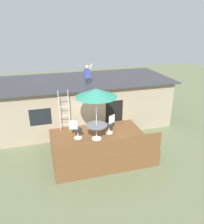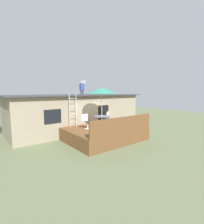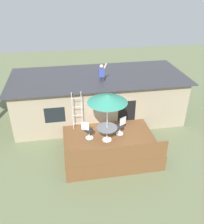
{
  "view_description": "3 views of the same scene",
  "coord_description": "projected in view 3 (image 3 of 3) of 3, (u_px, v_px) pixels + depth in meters",
  "views": [
    {
      "loc": [
        -2.49,
        -9.28,
        6.18
      ],
      "look_at": [
        0.28,
        0.48,
        1.95
      ],
      "focal_mm": 35.69,
      "sensor_mm": 36.0,
      "label": 1
    },
    {
      "loc": [
        -6.49,
        -8.21,
        3.1
      ],
      "look_at": [
        0.51,
        0.76,
        1.68
      ],
      "focal_mm": 26.5,
      "sensor_mm": 36.0,
      "label": 2
    },
    {
      "loc": [
        -2.09,
        -9.83,
        8.11
      ],
      "look_at": [
        -0.22,
        0.96,
        1.86
      ],
      "focal_mm": 38.71,
      "sensor_mm": 36.0,
      "label": 3
    }
  ],
  "objects": [
    {
      "name": "patio_chair_left",
      "position": [
        88.0,
        130.0,
        12.2
      ],
      "size": [
        0.6,
        0.44,
        0.92
      ],
      "rotation": [
        0.0,
        0.0,
        -0.35
      ],
      "color": "silver",
      "rests_on": "deck"
    },
    {
      "name": "person_figure",
      "position": [
        102.0,
        72.0,
        13.25
      ],
      "size": [
        0.47,
        0.2,
        1.11
      ],
      "color": "#33384C",
      "rests_on": "house"
    },
    {
      "name": "house",
      "position": [
        98.0,
        97.0,
        15.11
      ],
      "size": [
        10.5,
        4.5,
        2.84
      ],
      "color": "gray",
      "rests_on": "ground"
    },
    {
      "name": "deck",
      "position": [
        109.0,
        145.0,
        12.54
      ],
      "size": [
        4.66,
        3.76,
        0.8
      ],
      "primitive_type": "cube",
      "color": "brown",
      "rests_on": "ground"
    },
    {
      "name": "patio_chair_right",
      "position": [
        121.0,
        126.0,
        12.56
      ],
      "size": [
        0.58,
        0.44,
        0.92
      ],
      "rotation": [
        0.0,
        0.0,
        -2.63
      ],
      "color": "silver",
      "rests_on": "deck"
    },
    {
      "name": "step_ladder",
      "position": [
        77.0,
        111.0,
        12.61
      ],
      "size": [
        0.52,
        0.04,
        2.2
      ],
      "color": "silver",
      "rests_on": "deck"
    },
    {
      "name": "patio_table",
      "position": [
        107.0,
        130.0,
        11.98
      ],
      "size": [
        1.04,
        1.04,
        0.74
      ],
      "color": "silver",
      "rests_on": "deck"
    },
    {
      "name": "deck_railing",
      "position": [
        118.0,
        155.0,
        10.55
      ],
      "size": [
        4.56,
        0.08,
        0.9
      ],
      "primitive_type": "cube",
      "color": "brown",
      "rests_on": "deck"
    },
    {
      "name": "patio_umbrella",
      "position": [
        107.0,
        98.0,
        11.11
      ],
      "size": [
        1.9,
        1.9,
        2.54
      ],
      "color": "silver",
      "rests_on": "deck"
    },
    {
      "name": "ground_plane",
      "position": [
        109.0,
        151.0,
        12.74
      ],
      "size": [
        40.0,
        40.0,
        0.0
      ],
      "primitive_type": "plane",
      "color": "#66704C"
    }
  ]
}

